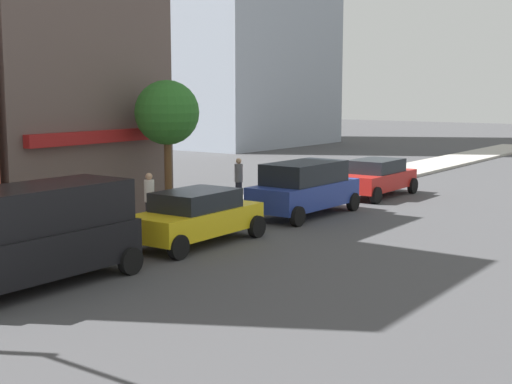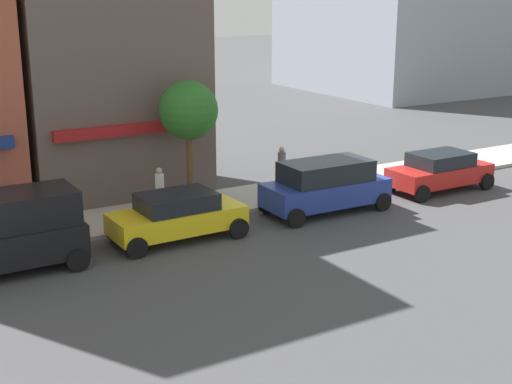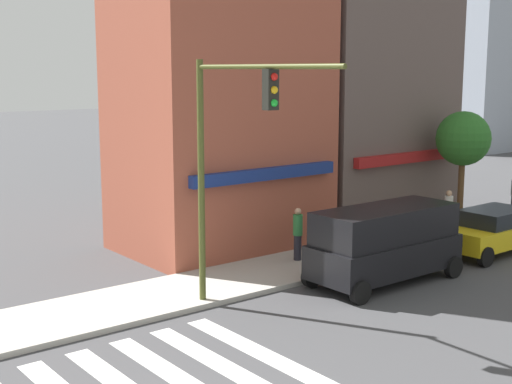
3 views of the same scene
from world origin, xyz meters
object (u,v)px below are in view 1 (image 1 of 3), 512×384
(suv_blue, at_px, (304,187))
(street_tree, at_px, (167,114))
(sedan_yellow, at_px, (196,216))
(pedestrian_grey_coat, at_px, (239,180))
(pedestrian_white_shirt, at_px, (149,200))
(sedan_red, at_px, (376,177))
(van_black, at_px, (32,232))

(suv_blue, relative_size, street_tree, 1.01)
(sedan_yellow, xyz_separation_m, pedestrian_grey_coat, (5.97, 2.97, 0.23))
(sedan_yellow, distance_m, pedestrian_white_shirt, 2.31)
(sedan_red, bearing_deg, sedan_yellow, -179.82)
(sedan_yellow, xyz_separation_m, suv_blue, (5.98, 0.00, 0.19))
(street_tree, bearing_deg, sedan_yellow, -123.18)
(pedestrian_grey_coat, bearing_deg, sedan_yellow, -81.17)
(pedestrian_grey_coat, relative_size, street_tree, 0.38)
(van_black, distance_m, pedestrian_grey_coat, 12.08)
(sedan_yellow, height_order, suv_blue, suv_blue)
(sedan_yellow, relative_size, pedestrian_grey_coat, 2.50)
(pedestrian_white_shirt, height_order, pedestrian_grey_coat, same)
(sedan_yellow, xyz_separation_m, pedestrian_white_shirt, (0.38, 2.27, 0.23))
(pedestrian_grey_coat, distance_m, street_tree, 4.92)
(pedestrian_white_shirt, bearing_deg, suv_blue, 56.30)
(sedan_red, relative_size, pedestrian_white_shirt, 2.49)
(van_black, distance_m, sedan_yellow, 5.76)
(van_black, height_order, street_tree, street_tree)
(sedan_red, bearing_deg, van_black, -179.82)
(van_black, distance_m, suv_blue, 11.73)
(suv_blue, bearing_deg, pedestrian_white_shirt, 159.07)
(suv_blue, distance_m, pedestrian_white_shirt, 6.05)
(suv_blue, xyz_separation_m, pedestrian_white_shirt, (-5.60, 2.27, 0.04))
(suv_blue, height_order, street_tree, street_tree)
(pedestrian_white_shirt, bearing_deg, van_black, -81.32)
(suv_blue, bearing_deg, pedestrian_grey_coat, 91.37)
(van_black, xyz_separation_m, suv_blue, (11.72, 0.00, -0.25))
(van_black, relative_size, street_tree, 1.07)
(suv_blue, height_order, pedestrian_grey_coat, suv_blue)
(pedestrian_white_shirt, bearing_deg, sedan_yellow, -21.11)
(van_black, height_order, pedestrian_grey_coat, van_black)
(van_black, bearing_deg, sedan_red, -0.28)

